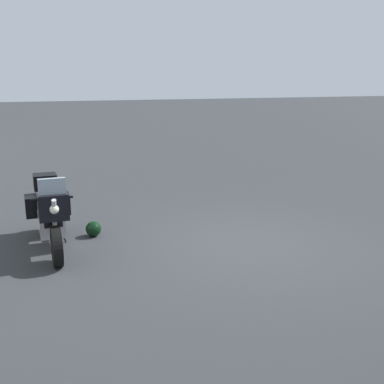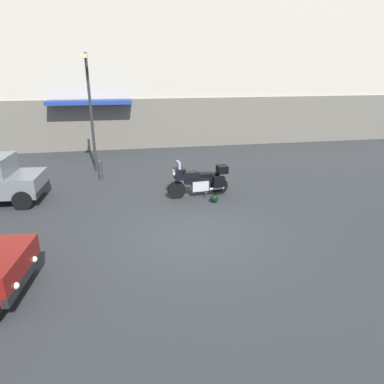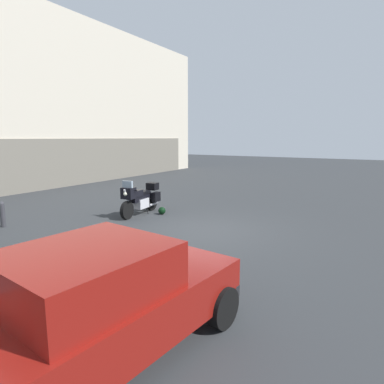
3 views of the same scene
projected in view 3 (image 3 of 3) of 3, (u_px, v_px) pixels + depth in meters
name	position (u px, v px, depth m)	size (l,w,h in m)	color
ground_plane	(203.00, 231.00, 10.21)	(80.00, 80.00, 0.00)	#2D3033
motorcycle	(140.00, 198.00, 12.30)	(2.26, 0.83, 1.36)	black
helmet	(162.00, 211.00, 12.35)	(0.28, 0.28, 0.28)	black
car_sedan_far	(86.00, 310.00, 4.00)	(4.71, 2.38, 1.56)	maroon
bollard_curbside	(2.00, 213.00, 10.57)	(0.16, 0.16, 0.83)	#333338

